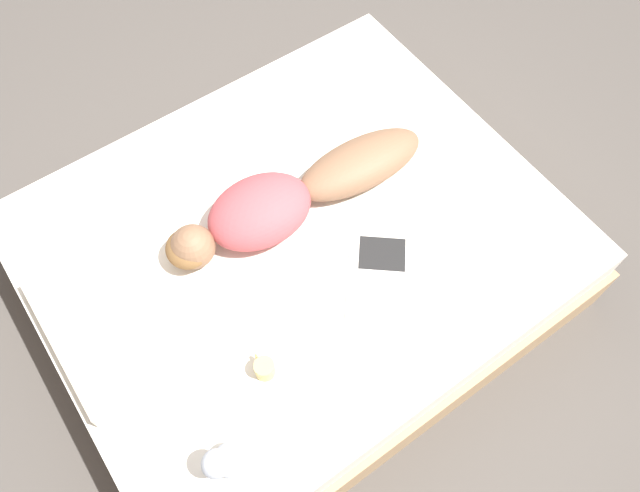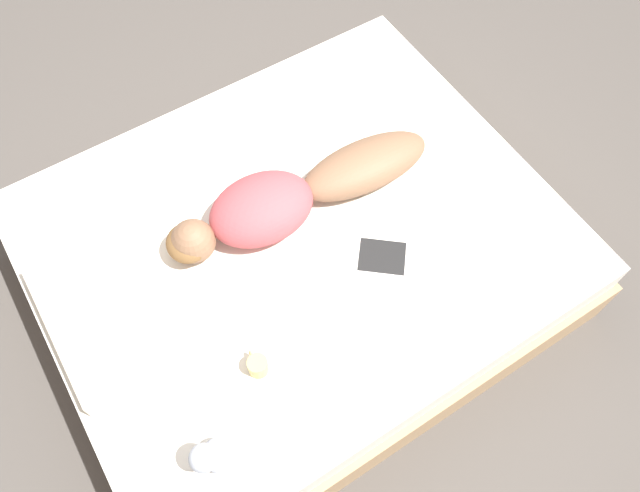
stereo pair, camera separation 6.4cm
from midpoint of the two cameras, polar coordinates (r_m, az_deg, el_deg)
name	(u,v)px [view 2 (the right image)]	position (r m, az deg, el deg)	size (l,w,h in m)	color
ground_plane	(300,281)	(3.19, -1.31, -3.22)	(12.00, 12.00, 0.00)	#4C4742
bed	(298,259)	(2.97, -1.40, -1.18)	(1.91, 2.29, 0.50)	tan
person	(292,197)	(2.74, -1.92, 4.53)	(0.38, 1.28, 0.22)	brown
open_magazine	(380,281)	(2.65, 6.17, -3.26)	(0.56, 0.54, 0.01)	silver
coffee_mug	(258,365)	(2.47, -4.96, -10.83)	(0.11, 0.08, 0.08)	tan
plush_toy	(213,457)	(2.35, -8.97, -18.50)	(0.13, 0.16, 0.19)	#B2BCCC
pillow	(98,317)	(2.66, -19.00, -6.15)	(0.69, 0.37, 0.10)	beige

